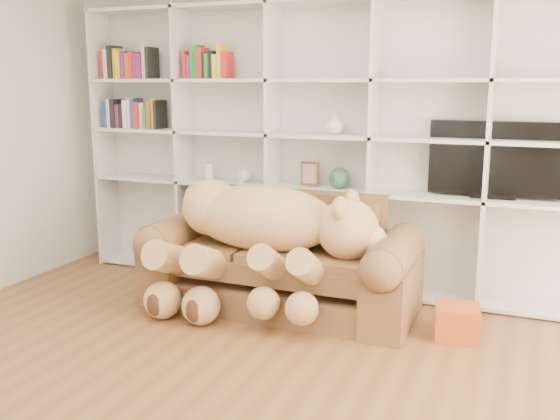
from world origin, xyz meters
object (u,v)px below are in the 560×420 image
at_px(sofa, 281,266).
at_px(teddy_bear, 260,232).
at_px(tv, 496,160).
at_px(gift_box, 457,322).

bearing_deg(sofa, teddy_bear, -121.35).
distance_m(sofa, tv, 1.83).
bearing_deg(teddy_bear, tv, 25.50).
bearing_deg(sofa, gift_box, -5.77).
bearing_deg(sofa, tv, 23.65).
relative_size(gift_box, tv, 0.30).
xyz_separation_m(teddy_bear, tv, (1.60, 0.83, 0.53)).
xyz_separation_m(gift_box, tv, (0.14, 0.79, 1.04)).
height_order(sofa, tv, tv).
bearing_deg(tv, sofa, -156.35).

